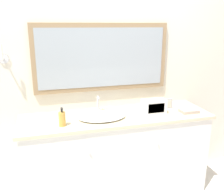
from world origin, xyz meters
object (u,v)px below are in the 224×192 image
appliance_box (154,106)px  picture_frame (168,104)px  sink_basin (102,116)px  soap_bottle (62,119)px

appliance_box → picture_frame: (0.20, 0.09, -0.02)m
sink_basin → appliance_box: 0.53m
sink_basin → picture_frame: bearing=6.2°
soap_bottle → appliance_box: 0.91m
sink_basin → picture_frame: (0.74, 0.08, 0.03)m
appliance_box → sink_basin: bearing=178.5°
appliance_box → picture_frame: appliance_box is taller
soap_bottle → appliance_box: (0.91, 0.09, 0.00)m
sink_basin → appliance_box: (0.53, -0.01, 0.05)m
soap_bottle → appliance_box: size_ratio=0.72×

